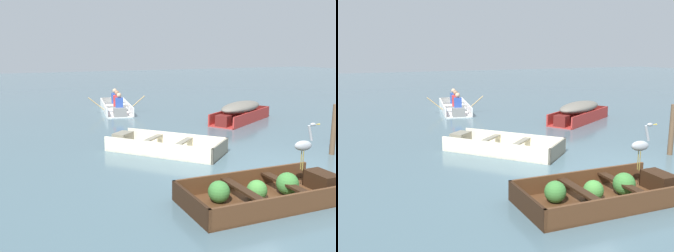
% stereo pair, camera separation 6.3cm
% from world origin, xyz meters
% --- Properties ---
extents(ground_plane, '(80.00, 80.00, 0.00)m').
position_xyz_m(ground_plane, '(0.00, 0.00, 0.00)').
color(ground_plane, '#47606B').
extents(dinghy_dark_varnish_foreground, '(2.90, 1.44, 0.43)m').
position_xyz_m(dinghy_dark_varnish_foreground, '(-0.95, -1.03, 0.15)').
color(dinghy_dark_varnish_foreground, '#4C2D19').
rests_on(dinghy_dark_varnish_foreground, ground).
extents(skiff_red_near_moored, '(3.11, 2.30, 0.71)m').
position_xyz_m(skiff_red_near_moored, '(2.95, 5.10, 0.41)').
color(skiff_red_near_moored, '#AD2D28').
rests_on(skiff_red_near_moored, ground).
extents(skiff_cream_mid_moored, '(2.75, 2.97, 0.37)m').
position_xyz_m(skiff_cream_mid_moored, '(-1.28, 2.64, 0.13)').
color(skiff_cream_mid_moored, beige).
rests_on(skiff_cream_mid_moored, ground).
extents(rowboat_white_with_crew, '(2.25, 3.65, 0.93)m').
position_xyz_m(rowboat_white_with_crew, '(-0.41, 9.05, 0.21)').
color(rowboat_white_with_crew, white).
rests_on(rowboat_white_with_crew, ground).
extents(heron_on_dinghy, '(0.46, 0.21, 0.84)m').
position_xyz_m(heron_on_dinghy, '(-0.18, -1.01, 0.89)').
color(heron_on_dinghy, olive).
rests_on(heron_on_dinghy, dinghy_dark_varnish_foreground).
extents(mooring_post, '(0.13, 0.13, 1.24)m').
position_xyz_m(mooring_post, '(2.38, 0.56, 0.62)').
color(mooring_post, brown).
rests_on(mooring_post, ground).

